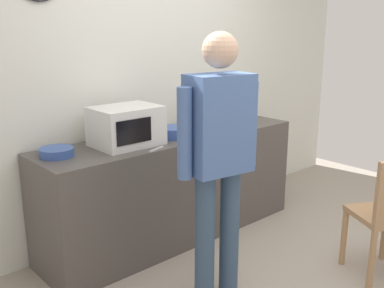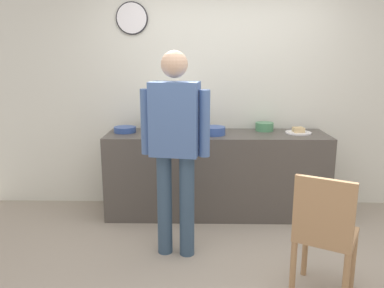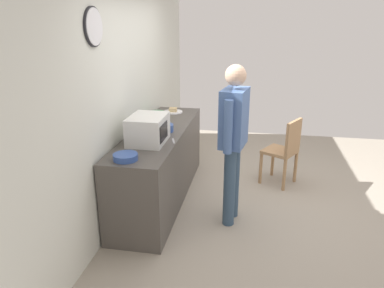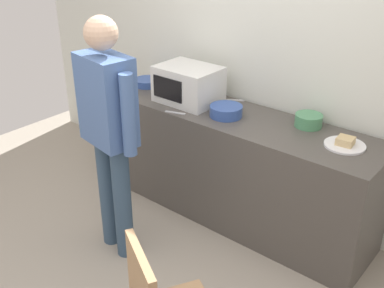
% 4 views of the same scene
% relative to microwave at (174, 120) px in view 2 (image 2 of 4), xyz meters
% --- Properties ---
extents(ground_plane, '(6.00, 6.00, 0.00)m').
position_rel_microwave_xyz_m(ground_plane, '(0.50, -1.22, -1.06)').
color(ground_plane, '#9E9384').
extents(back_wall, '(5.40, 0.13, 2.60)m').
position_rel_microwave_xyz_m(back_wall, '(0.50, 0.38, 0.24)').
color(back_wall, silver).
rests_on(back_wall, ground_plane).
extents(kitchen_counter, '(2.39, 0.62, 0.91)m').
position_rel_microwave_xyz_m(kitchen_counter, '(0.46, 0.00, -0.61)').
color(kitchen_counter, '#4C4742').
rests_on(kitchen_counter, ground_plane).
extents(microwave, '(0.50, 0.39, 0.30)m').
position_rel_microwave_xyz_m(microwave, '(0.00, 0.00, 0.00)').
color(microwave, silver).
rests_on(microwave, kitchen_counter).
extents(sandwich_plate, '(0.28, 0.28, 0.07)m').
position_rel_microwave_xyz_m(sandwich_plate, '(1.35, 0.04, -0.13)').
color(sandwich_plate, white).
rests_on(sandwich_plate, kitchen_counter).
extents(salad_bowl, '(0.25, 0.25, 0.09)m').
position_rel_microwave_xyz_m(salad_bowl, '(0.43, -0.05, -0.11)').
color(salad_bowl, '#33519E').
rests_on(salad_bowl, kitchen_counter).
extents(cereal_bowl, '(0.20, 0.20, 0.09)m').
position_rel_microwave_xyz_m(cereal_bowl, '(1.01, 0.18, -0.10)').
color(cereal_bowl, '#4C8E60').
rests_on(cereal_bowl, kitchen_counter).
extents(mixing_bowl, '(0.24, 0.24, 0.06)m').
position_rel_microwave_xyz_m(mixing_bowl, '(-0.55, 0.07, -0.12)').
color(mixing_bowl, '#33519E').
rests_on(mixing_bowl, kitchen_counter).
extents(fork_utensil, '(0.16, 0.11, 0.01)m').
position_rel_microwave_xyz_m(fork_utensil, '(0.29, 0.26, -0.15)').
color(fork_utensil, silver).
rests_on(fork_utensil, kitchen_counter).
extents(spoon_utensil, '(0.17, 0.07, 0.01)m').
position_rel_microwave_xyz_m(spoon_utensil, '(0.08, -0.26, -0.15)').
color(spoon_utensil, silver).
rests_on(spoon_utensil, kitchen_counter).
extents(person_standing, '(0.58, 0.30, 1.77)m').
position_rel_microwave_xyz_m(person_standing, '(0.07, -0.93, -0.02)').
color(person_standing, '#344C65').
rests_on(person_standing, ground_plane).
extents(wooden_chair, '(0.54, 0.54, 0.94)m').
position_rel_microwave_xyz_m(wooden_chair, '(1.15, -1.57, -0.54)').
color(wooden_chair, '#A87F56').
rests_on(wooden_chair, ground_plane).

